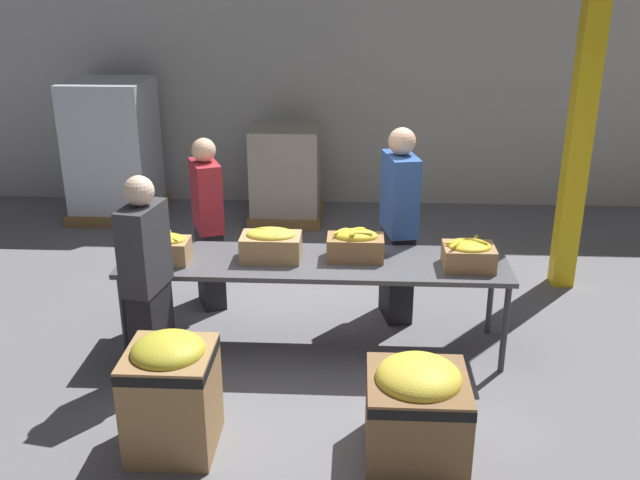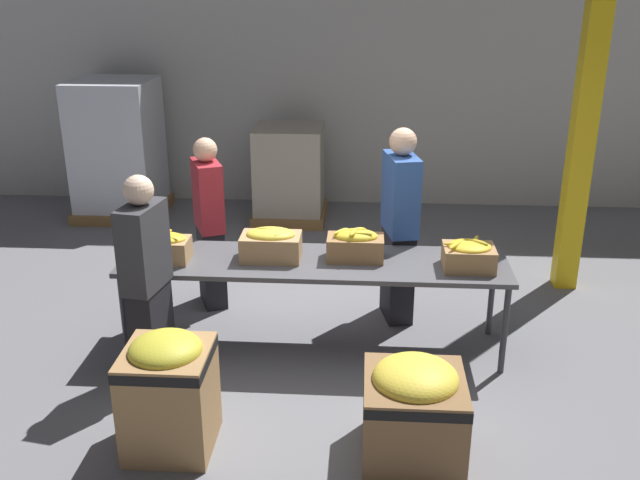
% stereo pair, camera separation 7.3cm
% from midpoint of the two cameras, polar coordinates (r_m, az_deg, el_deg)
% --- Properties ---
extents(ground_plane, '(30.00, 30.00, 0.00)m').
position_cam_midpoint_polar(ground_plane, '(6.14, -0.79, -8.47)').
color(ground_plane, slate).
extents(wall_back, '(16.00, 0.08, 4.00)m').
position_cam_midpoint_polar(wall_back, '(9.46, 0.82, 14.78)').
color(wall_back, '#B7B7B2').
rests_on(wall_back, ground_plane).
extents(sorting_table, '(3.15, 0.76, 0.79)m').
position_cam_midpoint_polar(sorting_table, '(5.82, -0.83, -2.08)').
color(sorting_table, '#4C4C51').
rests_on(sorting_table, ground_plane).
extents(banana_box_0, '(0.43, 0.29, 0.25)m').
position_cam_midpoint_polar(banana_box_0, '(5.88, -12.88, -0.57)').
color(banana_box_0, tan).
rests_on(banana_box_0, sorting_table).
extents(banana_box_1, '(0.48, 0.30, 0.27)m').
position_cam_midpoint_polar(banana_box_1, '(5.79, -4.30, -0.30)').
color(banana_box_1, tan).
rests_on(banana_box_1, sorting_table).
extents(banana_box_2, '(0.46, 0.27, 0.28)m').
position_cam_midpoint_polar(banana_box_2, '(5.78, 2.48, -0.35)').
color(banana_box_2, olive).
rests_on(banana_box_2, sorting_table).
extents(banana_box_3, '(0.41, 0.32, 0.25)m').
position_cam_midpoint_polar(banana_box_3, '(5.73, 11.46, -1.09)').
color(banana_box_3, '#A37A4C').
rests_on(banana_box_3, sorting_table).
extents(volunteer_0, '(0.33, 0.51, 1.76)m').
position_cam_midpoint_polar(volunteer_0, '(6.33, 5.97, 1.05)').
color(volunteer_0, black).
rests_on(volunteer_0, ground_plane).
extents(volunteer_1, '(0.29, 0.47, 1.65)m').
position_cam_midpoint_polar(volunteer_1, '(5.48, -14.01, -3.38)').
color(volunteer_1, black).
rests_on(volunteer_1, ground_plane).
extents(volunteer_2, '(0.37, 0.48, 1.61)m').
position_cam_midpoint_polar(volunteer_2, '(6.65, -9.25, 1.21)').
color(volunteer_2, black).
rests_on(volunteer_2, ground_plane).
extents(donation_bin_0, '(0.56, 0.56, 0.83)m').
position_cam_midpoint_polar(donation_bin_0, '(4.86, -12.24, -11.63)').
color(donation_bin_0, '#A37A4C').
rests_on(donation_bin_0, ground_plane).
extents(donation_bin_1, '(0.65, 0.65, 0.70)m').
position_cam_midpoint_polar(donation_bin_1, '(4.76, 7.30, -13.08)').
color(donation_bin_1, olive).
rests_on(donation_bin_1, ground_plane).
extents(support_pillar, '(0.21, 0.21, 4.00)m').
position_cam_midpoint_polar(support_pillar, '(7.14, 20.23, 11.51)').
color(support_pillar, yellow).
rests_on(support_pillar, ground_plane).
extents(pallet_stack_0, '(1.07, 1.07, 1.73)m').
position_cam_midpoint_polar(pallet_stack_0, '(9.46, -16.40, 6.90)').
color(pallet_stack_0, olive).
rests_on(pallet_stack_0, ground_plane).
extents(pallet_stack_1, '(0.91, 0.91, 1.19)m').
position_cam_midpoint_polar(pallet_stack_1, '(9.00, -2.98, 5.26)').
color(pallet_stack_1, olive).
rests_on(pallet_stack_1, ground_plane).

